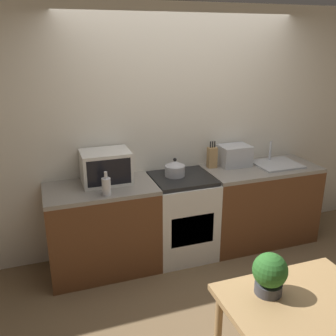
% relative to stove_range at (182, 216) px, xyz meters
% --- Properties ---
extents(ground_plane, '(16.00, 16.00, 0.00)m').
position_rel_stove_range_xyz_m(ground_plane, '(0.10, -0.87, -0.45)').
color(ground_plane, brown).
extents(wall_back, '(10.00, 0.06, 2.60)m').
position_rel_stove_range_xyz_m(wall_back, '(0.10, 0.34, 0.85)').
color(wall_back, silver).
rests_on(wall_back, ground_plane).
extents(counter_left_run, '(1.07, 0.62, 0.90)m').
position_rel_stove_range_xyz_m(counter_left_run, '(-0.85, 0.00, 0.00)').
color(counter_left_run, brown).
rests_on(counter_left_run, ground_plane).
extents(counter_right_run, '(1.27, 0.62, 0.90)m').
position_rel_stove_range_xyz_m(counter_right_run, '(0.95, 0.00, 0.00)').
color(counter_right_run, brown).
rests_on(counter_right_run, ground_plane).
extents(stove_range, '(0.63, 0.62, 0.90)m').
position_rel_stove_range_xyz_m(stove_range, '(0.00, 0.00, 0.00)').
color(stove_range, silver).
rests_on(stove_range, ground_plane).
extents(kettle, '(0.21, 0.21, 0.19)m').
position_rel_stove_range_xyz_m(kettle, '(-0.06, 0.06, 0.53)').
color(kettle, '#B7B7BC').
rests_on(kettle, stove_range).
extents(microwave, '(0.47, 0.36, 0.32)m').
position_rel_stove_range_xyz_m(microwave, '(-0.77, 0.11, 0.61)').
color(microwave, silver).
rests_on(microwave, counter_left_run).
extents(bottle, '(0.08, 0.08, 0.23)m').
position_rel_stove_range_xyz_m(bottle, '(-0.82, -0.21, 0.54)').
color(bottle, silver).
rests_on(bottle, counter_left_run).
extents(knife_block, '(0.10, 0.07, 0.30)m').
position_rel_stove_range_xyz_m(knife_block, '(0.42, 0.17, 0.57)').
color(knife_block, tan).
rests_on(knife_block, counter_right_run).
extents(toaster_oven, '(0.34, 0.26, 0.23)m').
position_rel_stove_range_xyz_m(toaster_oven, '(0.69, 0.16, 0.57)').
color(toaster_oven, silver).
rests_on(toaster_oven, counter_right_run).
extents(sink_basin, '(0.49, 0.42, 0.24)m').
position_rel_stove_range_xyz_m(sink_basin, '(1.15, 0.01, 0.47)').
color(sink_basin, silver).
rests_on(sink_basin, counter_right_run).
extents(dining_table, '(0.93, 0.65, 0.77)m').
position_rel_stove_range_xyz_m(dining_table, '(0.03, -1.88, 0.21)').
color(dining_table, tan).
rests_on(dining_table, ground_plane).
extents(potted_plant, '(0.21, 0.21, 0.27)m').
position_rel_stove_range_xyz_m(potted_plant, '(-0.12, -1.76, 0.46)').
color(potted_plant, '#424247').
rests_on(potted_plant, dining_table).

